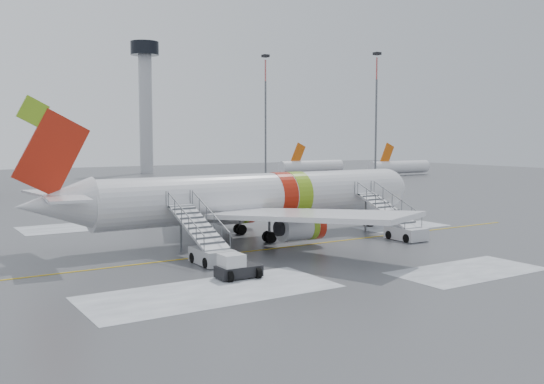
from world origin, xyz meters
TOP-DOWN VIEW (x-y plane):
  - ground at (0.00, 0.00)m, footprint 260.00×260.00m
  - airliner at (4.45, 3.82)m, footprint 35.03×32.97m
  - airstair_fwd at (15.05, -2.72)m, footprint 2.05×7.70m
  - airstair_aft at (-2.67, -2.72)m, footprint 2.05×7.70m
  - pushback_tug at (-3.30, -7.93)m, footprint 2.67×2.03m
  - control_tower at (30.00, 95.00)m, footprint 6.40×6.40m
  - light_mast_far_ne at (42.00, 62.00)m, footprint 1.20×1.20m
  - light_mast_far_e at (58.00, 48.00)m, footprint 1.20×1.20m
  - distant_aircraft at (62.50, 64.00)m, footprint 35.00×18.00m

SIDE VIEW (x-z plane):
  - ground at x=0.00m, z-range 0.00..0.00m
  - distant_aircraft at x=62.50m, z-range -4.00..4.00m
  - pushback_tug at x=-3.30m, z-range -0.09..1.42m
  - airstair_fwd at x=15.05m, z-range -0.68..2.81m
  - airstair_aft at x=-2.67m, z-range -0.68..2.81m
  - airliner at x=4.45m, z-range -2.17..9.01m
  - light_mast_far_ne at x=42.00m, z-range 1.71..25.96m
  - light_mast_far_e at x=58.00m, z-range 1.71..25.96m
  - control_tower at x=30.00m, z-range 3.75..33.75m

